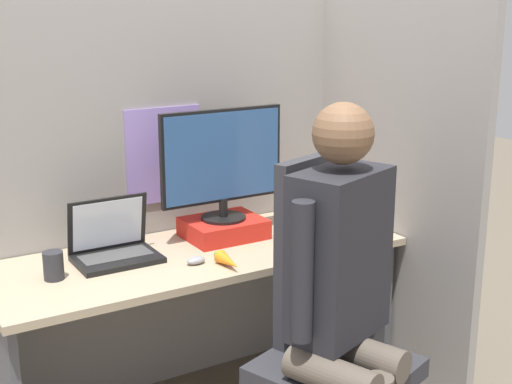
{
  "coord_description": "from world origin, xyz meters",
  "views": [
    {
      "loc": [
        -1.17,
        -2.06,
        1.65
      ],
      "look_at": [
        0.17,
        0.15,
        0.95
      ],
      "focal_mm": 50.0,
      "sensor_mm": 36.0,
      "label": 1
    }
  ],
  "objects_px": {
    "pen_cup": "(53,266)",
    "person": "(343,282)",
    "carrot_toy": "(228,261)",
    "coffee_mug": "(298,213)",
    "monitor": "(222,161)",
    "stapler": "(351,219)",
    "office_chair": "(326,323)",
    "paper_box": "(224,228)",
    "laptop": "(114,248)"
  },
  "relations": [
    {
      "from": "pen_cup",
      "to": "person",
      "type": "bearing_deg",
      "value": -44.35
    },
    {
      "from": "carrot_toy",
      "to": "coffee_mug",
      "type": "height_order",
      "value": "coffee_mug"
    },
    {
      "from": "monitor",
      "to": "carrot_toy",
      "type": "distance_m",
      "value": 0.47
    },
    {
      "from": "carrot_toy",
      "to": "stapler",
      "type": "bearing_deg",
      "value": 14.83
    },
    {
      "from": "office_chair",
      "to": "coffee_mug",
      "type": "height_order",
      "value": "office_chair"
    },
    {
      "from": "stapler",
      "to": "coffee_mug",
      "type": "xyz_separation_m",
      "value": [
        -0.21,
        0.11,
        0.03
      ]
    },
    {
      "from": "monitor",
      "to": "pen_cup",
      "type": "height_order",
      "value": "monitor"
    },
    {
      "from": "monitor",
      "to": "office_chair",
      "type": "bearing_deg",
      "value": -85.79
    },
    {
      "from": "stapler",
      "to": "paper_box",
      "type": "bearing_deg",
      "value": 167.33
    },
    {
      "from": "stapler",
      "to": "coffee_mug",
      "type": "bearing_deg",
      "value": 152.81
    },
    {
      "from": "laptop",
      "to": "coffee_mug",
      "type": "distance_m",
      "value": 0.84
    },
    {
      "from": "office_chair",
      "to": "pen_cup",
      "type": "distance_m",
      "value": 0.97
    },
    {
      "from": "laptop",
      "to": "person",
      "type": "relative_size",
      "value": 0.23
    },
    {
      "from": "person",
      "to": "coffee_mug",
      "type": "height_order",
      "value": "person"
    },
    {
      "from": "paper_box",
      "to": "laptop",
      "type": "distance_m",
      "value": 0.48
    },
    {
      "from": "office_chair",
      "to": "carrot_toy",
      "type": "bearing_deg",
      "value": 121.7
    },
    {
      "from": "monitor",
      "to": "carrot_toy",
      "type": "bearing_deg",
      "value": -115.79
    },
    {
      "from": "laptop",
      "to": "pen_cup",
      "type": "xyz_separation_m",
      "value": [
        -0.25,
        -0.08,
        0.0
      ]
    },
    {
      "from": "carrot_toy",
      "to": "office_chair",
      "type": "bearing_deg",
      "value": -58.3
    },
    {
      "from": "stapler",
      "to": "person",
      "type": "relative_size",
      "value": 0.09
    },
    {
      "from": "paper_box",
      "to": "monitor",
      "type": "bearing_deg",
      "value": 90.0
    },
    {
      "from": "carrot_toy",
      "to": "pen_cup",
      "type": "distance_m",
      "value": 0.62
    },
    {
      "from": "monitor",
      "to": "coffee_mug",
      "type": "bearing_deg",
      "value": -3.64
    },
    {
      "from": "monitor",
      "to": "pen_cup",
      "type": "bearing_deg",
      "value": -172.11
    },
    {
      "from": "monitor",
      "to": "laptop",
      "type": "height_order",
      "value": "monitor"
    },
    {
      "from": "carrot_toy",
      "to": "office_chair",
      "type": "xyz_separation_m",
      "value": [
        0.2,
        -0.33,
        -0.16
      ]
    },
    {
      "from": "pen_cup",
      "to": "stapler",
      "type": "bearing_deg",
      "value": -1.29
    },
    {
      "from": "office_chair",
      "to": "laptop",
      "type": "bearing_deg",
      "value": 129.95
    },
    {
      "from": "carrot_toy",
      "to": "pen_cup",
      "type": "height_order",
      "value": "pen_cup"
    },
    {
      "from": "monitor",
      "to": "laptop",
      "type": "relative_size",
      "value": 1.74
    },
    {
      "from": "paper_box",
      "to": "coffee_mug",
      "type": "xyz_separation_m",
      "value": [
        0.36,
        -0.02,
        0.01
      ]
    },
    {
      "from": "paper_box",
      "to": "carrot_toy",
      "type": "relative_size",
      "value": 1.97
    },
    {
      "from": "monitor",
      "to": "stapler",
      "type": "relative_size",
      "value": 4.28
    },
    {
      "from": "carrot_toy",
      "to": "pen_cup",
      "type": "xyz_separation_m",
      "value": [
        -0.58,
        0.22,
        0.03
      ]
    },
    {
      "from": "pen_cup",
      "to": "paper_box",
      "type": "bearing_deg",
      "value": 7.67
    },
    {
      "from": "carrot_toy",
      "to": "paper_box",
      "type": "bearing_deg",
      "value": 64.01
    },
    {
      "from": "laptop",
      "to": "pen_cup",
      "type": "height_order",
      "value": "laptop"
    },
    {
      "from": "laptop",
      "to": "monitor",
      "type": "bearing_deg",
      "value": 2.67
    },
    {
      "from": "paper_box",
      "to": "office_chair",
      "type": "distance_m",
      "value": 0.68
    },
    {
      "from": "carrot_toy",
      "to": "laptop",
      "type": "bearing_deg",
      "value": 137.19
    },
    {
      "from": "person",
      "to": "office_chair",
      "type": "bearing_deg",
      "value": 70.37
    },
    {
      "from": "paper_box",
      "to": "person",
      "type": "distance_m",
      "value": 0.81
    },
    {
      "from": "laptop",
      "to": "carrot_toy",
      "type": "bearing_deg",
      "value": -42.81
    },
    {
      "from": "monitor",
      "to": "person",
      "type": "height_order",
      "value": "person"
    },
    {
      "from": "laptop",
      "to": "office_chair",
      "type": "distance_m",
      "value": 0.84
    },
    {
      "from": "coffee_mug",
      "to": "pen_cup",
      "type": "relative_size",
      "value": 1.01
    },
    {
      "from": "coffee_mug",
      "to": "paper_box",
      "type": "bearing_deg",
      "value": 176.81
    },
    {
      "from": "monitor",
      "to": "carrot_toy",
      "type": "relative_size",
      "value": 3.38
    },
    {
      "from": "coffee_mug",
      "to": "stapler",
      "type": "bearing_deg",
      "value": -27.19
    },
    {
      "from": "carrot_toy",
      "to": "office_chair",
      "type": "distance_m",
      "value": 0.42
    }
  ]
}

